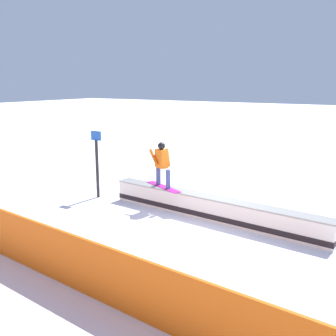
{
  "coord_description": "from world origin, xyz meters",
  "views": [
    {
      "loc": [
        -4.49,
        9.46,
        3.78
      ],
      "look_at": [
        0.85,
        0.92,
        1.55
      ],
      "focal_mm": 41.77,
      "sensor_mm": 36.0,
      "label": 1
    }
  ],
  "objects": [
    {
      "name": "safety_fence",
      "position": [
        0.0,
        4.79,
        0.54
      ],
      "size": [
        11.04,
        1.04,
        1.08
      ],
      "primitive_type": "cube",
      "rotation": [
        0.0,
        0.0,
        -0.09
      ],
      "color": "#F95D10",
      "rests_on": "ground_plane"
    },
    {
      "name": "snowboarder",
      "position": [
        1.75,
        -0.18,
        1.39
      ],
      "size": [
        1.53,
        0.9,
        1.36
      ],
      "color": "#B31E8D",
      "rests_on": "grind_box"
    },
    {
      "name": "trail_marker",
      "position": [
        4.15,
        0.04,
        1.18
      ],
      "size": [
        0.4,
        0.1,
        2.22
      ],
      "color": "#262628",
      "rests_on": "ground_plane"
    },
    {
      "name": "grind_box",
      "position": [
        0.0,
        0.0,
        0.3
      ],
      "size": [
        6.7,
        1.07,
        0.66
      ],
      "color": "white",
      "rests_on": "ground_plane"
    },
    {
      "name": "ground_plane",
      "position": [
        0.0,
        0.0,
        0.0
      ],
      "size": [
        120.0,
        120.0,
        0.0
      ],
      "primitive_type": "plane",
      "color": "white"
    }
  ]
}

